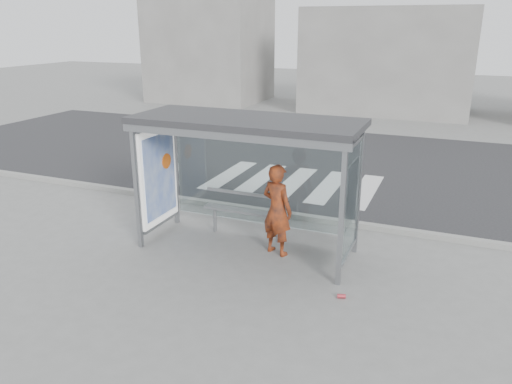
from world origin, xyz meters
TOP-DOWN VIEW (x-y plane):
  - ground at (0.00, 0.00)m, footprint 80.00×80.00m
  - road at (0.00, 7.00)m, footprint 30.00×10.00m
  - curb at (0.00, 1.95)m, footprint 30.00×0.18m
  - crosswalk at (-0.50, 4.50)m, footprint 4.55×3.00m
  - bus_shelter at (-0.37, 0.06)m, footprint 4.25×1.65m
  - building_left at (-10.00, 18.00)m, footprint 6.00×5.00m
  - building_center at (0.00, 18.00)m, footprint 8.00×5.00m
  - person at (0.61, 0.06)m, footprint 0.76×0.62m
  - bench at (-0.27, 0.58)m, footprint 1.83×0.22m
  - soda_can at (2.16, -1.13)m, footprint 0.15×0.11m

SIDE VIEW (x-z plane):
  - ground at x=0.00m, z-range 0.00..0.00m
  - crosswalk at x=-0.50m, z-range 0.00..0.00m
  - road at x=0.00m, z-range 0.00..0.01m
  - soda_can at x=2.16m, z-range 0.00..0.07m
  - curb at x=0.00m, z-range 0.00..0.12m
  - bench at x=-0.27m, z-range 0.09..1.03m
  - person at x=0.61m, z-range 0.00..1.79m
  - bus_shelter at x=-0.37m, z-range 0.67..3.29m
  - building_center at x=0.00m, z-range 0.00..5.00m
  - building_left at x=-10.00m, z-range 0.00..6.00m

